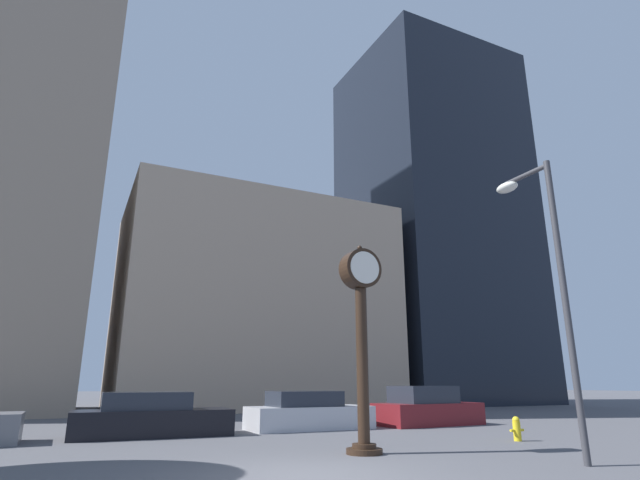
{
  "coord_description": "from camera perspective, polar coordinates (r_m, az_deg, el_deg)",
  "views": [
    {
      "loc": [
        -3.79,
        -8.46,
        1.54
      ],
      "look_at": [
        5.55,
        10.8,
        7.68
      ],
      "focal_mm": 28.0,
      "sensor_mm": 36.0,
      "label": 1
    }
  ],
  "objects": [
    {
      "name": "fire_hydrant_far",
      "position": [
        15.7,
        21.56,
        -19.4
      ],
      "size": [
        0.47,
        0.21,
        0.64
      ],
      "color": "yellow",
      "rests_on": "ground_plane"
    },
    {
      "name": "street_lamp_right",
      "position": [
        12.12,
        24.28,
        -1.71
      ],
      "size": [
        0.36,
        1.57,
        6.38
      ],
      "color": "#38383D",
      "rests_on": "ground_plane"
    },
    {
      "name": "ground_plane",
      "position": [
        9.39,
        -1.89,
        -25.44
      ],
      "size": [
        200.0,
        200.0,
        0.0
      ],
      "primitive_type": "plane",
      "color": "#515156"
    },
    {
      "name": "building_glass_modern",
      "position": [
        44.02,
        12.8,
        2.0
      ],
      "size": [
        12.93,
        12.0,
        29.71
      ],
      "color": "black",
      "rests_on": "ground_plane"
    },
    {
      "name": "building_storefront_row",
      "position": [
        34.48,
        -7.89,
        -7.58
      ],
      "size": [
        16.97,
        12.0,
        13.03
      ],
      "color": "tan",
      "rests_on": "ground_plane"
    },
    {
      "name": "building_tall_tower",
      "position": [
        36.61,
        -31.29,
        12.83
      ],
      "size": [
        10.57,
        12.0,
        35.54
      ],
      "color": "gray",
      "rests_on": "ground_plane"
    },
    {
      "name": "car_maroon",
      "position": [
        20.47,
        12.11,
        -18.32
      ],
      "size": [
        4.17,
        2.07,
        1.43
      ],
      "rotation": [
        0.0,
        0.0,
        0.05
      ],
      "color": "maroon",
      "rests_on": "ground_plane"
    },
    {
      "name": "car_black",
      "position": [
        16.72,
        -18.75,
        -18.66
      ],
      "size": [
        4.65,
        1.99,
        1.27
      ],
      "rotation": [
        0.0,
        0.0,
        -0.04
      ],
      "color": "black",
      "rests_on": "ground_plane"
    },
    {
      "name": "street_clock",
      "position": [
        12.2,
        4.75,
        -9.29
      ],
      "size": [
        0.98,
        0.82,
        4.86
      ],
      "color": "black",
      "rests_on": "ground_plane"
    },
    {
      "name": "car_silver",
      "position": [
        18.29,
        -1.34,
        -19.16
      ],
      "size": [
        4.26,
        1.81,
        1.27
      ],
      "rotation": [
        0.0,
        0.0,
        0.0
      ],
      "color": "#BCBCC1",
      "rests_on": "ground_plane"
    }
  ]
}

